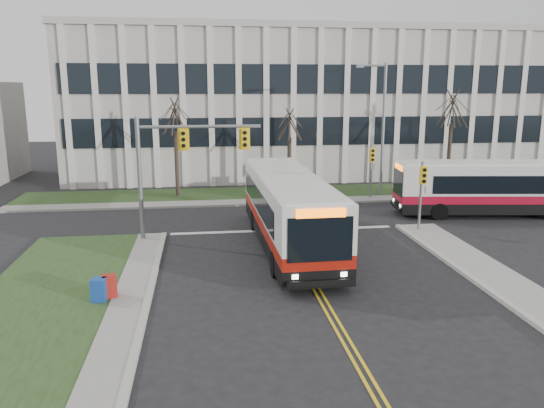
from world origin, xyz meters
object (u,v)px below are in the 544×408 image
at_px(bus_main, 288,212).
at_px(bus_cross, 497,189).
at_px(newspaper_box_blue, 99,291).
at_px(newspaper_box_red, 110,288).
at_px(streetlight, 381,123).
at_px(directory_sign, 298,179).

relative_size(bus_main, bus_cross, 1.08).
height_order(newspaper_box_blue, newspaper_box_red, same).
height_order(bus_main, newspaper_box_blue, bus_main).
bearing_deg(newspaper_box_red, bus_main, 23.75).
bearing_deg(newspaper_box_blue, newspaper_box_red, 51.32).
xyz_separation_m(streetlight, bus_main, (-8.21, -10.94, -3.47)).
height_order(directory_sign, newspaper_box_red, directory_sign).
bearing_deg(directory_sign, bus_cross, -34.75).
relative_size(streetlight, bus_main, 0.71).
bearing_deg(bus_main, newspaper_box_red, -143.61).
relative_size(directory_sign, newspaper_box_blue, 2.11).
xyz_separation_m(directory_sign, bus_cross, (10.80, -7.50, 0.42)).
bearing_deg(bus_cross, streetlight, -132.32).
distance_m(directory_sign, bus_cross, 13.16).
distance_m(bus_main, bus_cross, 14.29).
height_order(bus_main, bus_cross, bus_main).
relative_size(streetlight, newspaper_box_blue, 9.68).
distance_m(newspaper_box_blue, newspaper_box_red, 0.44).
xyz_separation_m(bus_main, bus_cross, (13.48, 4.74, -0.13)).
relative_size(directory_sign, bus_cross, 0.17).
height_order(streetlight, bus_main, streetlight).
bearing_deg(directory_sign, streetlight, -13.23).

